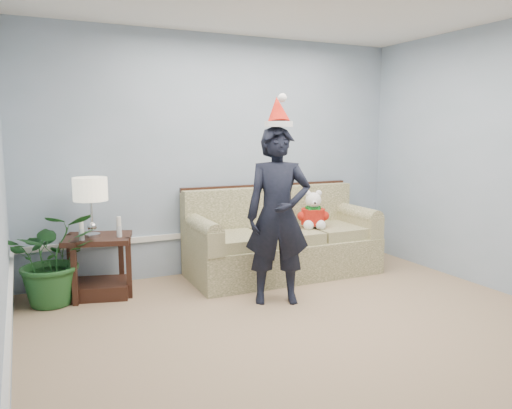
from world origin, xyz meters
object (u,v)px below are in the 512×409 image
Objects in this scene: side_table at (99,273)px; table_lamp at (90,192)px; man at (278,216)px; teddy_bear at (313,214)px; houseplant at (53,258)px; sofa at (281,243)px.

table_lamp is at bearing -175.04° from side_table.
teddy_bear is at bearing 61.33° from man.
man reaches higher than side_table.
table_lamp is 1.32× the size of teddy_bear.
teddy_bear is at bearing -4.90° from side_table.
man is at bearing -30.06° from table_lamp.
table_lamp is 0.65× the size of houseplant.
table_lamp is at bearing -163.28° from teddy_bear.
man reaches higher than houseplant.
side_table is at bearing 169.92° from man.
sofa reaches higher than houseplant.
side_table is at bearing 178.94° from sofa.
side_table is 0.81m from table_lamp.
teddy_bear is (2.35, -0.20, 0.45)m from side_table.
houseplant is at bearing -179.31° from sofa.
table_lamp reaches higher than side_table.
side_table is at bearing -163.48° from teddy_bear.
sofa is at bearing -1.90° from side_table.
man is (1.52, -0.91, 0.60)m from side_table.
side_table is 0.47m from houseplant.
side_table is 1.28× the size of table_lamp.
man is 1.11m from teddy_bear.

